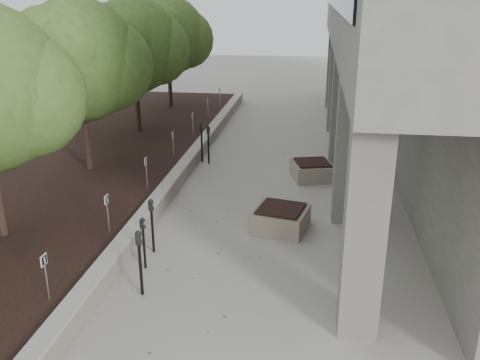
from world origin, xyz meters
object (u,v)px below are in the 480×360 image
Objects in this scene: parking_meter_3 at (152,226)px; planter_front at (281,218)px; crabapple_tree_5 at (168,52)px; parking_meter_1 at (140,263)px; parking_meter_2 at (144,243)px; crabapple_tree_4 at (135,65)px; parking_meter_4 at (202,142)px; planter_back at (312,170)px; crabapple_tree_3 at (82,86)px; parking_meter_5 at (208,145)px.

parking_meter_3 is 3.42m from planter_front.
parking_meter_1 is at bearing -76.64° from crabapple_tree_5.
crabapple_tree_4 is at bearing 124.38° from parking_meter_2.
crabapple_tree_5 reaches higher than parking_meter_3.
parking_meter_4 reaches higher than parking_meter_2.
parking_meter_2 reaches higher than planter_back.
crabapple_tree_3 is at bearing 139.06° from parking_meter_2.
parking_meter_1 is 1.86m from parking_meter_3.
parking_meter_1 is 1.16× the size of parking_meter_2.
crabapple_tree_4 reaches higher than planter_front.
parking_meter_1 is 8.74m from parking_meter_5.
crabapple_tree_5 reaches higher than parking_meter_5.
crabapple_tree_5 is 11.76m from planter_back.
parking_meter_3 reaches higher than parking_meter_2.
crabapple_tree_4 is at bearing 115.45° from parking_meter_3.
crabapple_tree_5 reaches higher than parking_meter_4.
parking_meter_2 is (3.63, -10.40, -2.49)m from crabapple_tree_4.
crabapple_tree_5 is 8.54m from parking_meter_4.
crabapple_tree_4 is at bearing -90.00° from crabapple_tree_5.
crabapple_tree_5 is 4.35× the size of parking_meter_2.
parking_meter_5 is at bearing 119.88° from planter_front.
parking_meter_5 is at bearing 95.42° from parking_meter_3.
planter_front is (6.51, -12.91, -2.81)m from crabapple_tree_5.
parking_meter_3 is (-0.32, 1.83, -0.04)m from parking_meter_1.
parking_meter_4 is 1.05× the size of parking_meter_5.
crabapple_tree_4 reaches higher than parking_meter_3.
parking_meter_3 is 0.97× the size of parking_meter_5.
parking_meter_2 is at bearing -139.18° from planter_front.
planter_back is at bearing 76.20° from parking_meter_2.
parking_meter_3 is at bearing 108.28° from parking_meter_2.
parking_meter_5 is (-0.09, 7.67, 0.08)m from parking_meter_2.
planter_front is at bearing -24.04° from crabapple_tree_3.
parking_meter_5 reaches higher than parking_meter_3.
crabapple_tree_5 is 17.08m from parking_meter_1.
crabapple_tree_4 is 5.00m from crabapple_tree_5.
crabapple_tree_4 reaches higher than parking_meter_2.
crabapple_tree_5 is at bearing 116.78° from planter_front.
parking_meter_2 is (3.63, -5.40, -2.49)m from crabapple_tree_3.
crabapple_tree_3 and crabapple_tree_4 have the same top height.
parking_meter_4 is at bearing 162.73° from planter_back.
parking_meter_3 is at bearing -69.56° from crabapple_tree_4.
parking_meter_2 is at bearing -118.94° from planter_back.
crabapple_tree_3 is at bearing 132.81° from parking_meter_3.
crabapple_tree_5 is 3.83× the size of parking_meter_5.
crabapple_tree_5 is at bearing 91.81° from parking_meter_1.
parking_meter_4 is (-0.66, 8.92, 0.02)m from parking_meter_1.
planter_back is at bearing -11.06° from parking_meter_4.
planter_front is (3.26, -5.37, -0.44)m from parking_meter_4.
crabapple_tree_5 is at bearing 119.53° from parking_meter_4.
parking_meter_3 is 0.92× the size of parking_meter_4.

